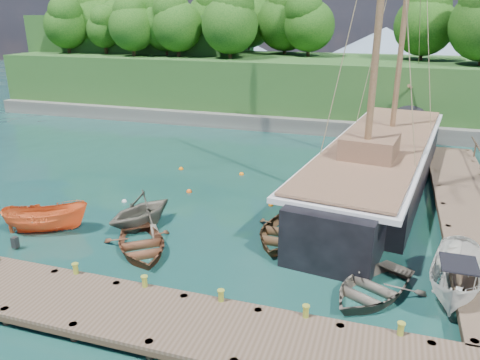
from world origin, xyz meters
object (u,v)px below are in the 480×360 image
at_px(rowboat_1, 141,226).
at_px(motorboat_orange, 48,231).
at_px(schooner, 378,168).
at_px(rowboat_3, 371,295).
at_px(cabin_boat_white, 453,297).
at_px(rowboat_0, 142,251).
at_px(rowboat_2, 282,239).

distance_m(rowboat_1, motorboat_orange, 4.55).
bearing_deg(schooner, motorboat_orange, -134.59).
bearing_deg(motorboat_orange, schooner, -76.73).
height_order(rowboat_3, schooner, schooner).
bearing_deg(cabin_boat_white, rowboat_3, -153.66).
relative_size(rowboat_0, rowboat_3, 1.00).
bearing_deg(schooner, rowboat_3, -80.34).
distance_m(rowboat_2, motorboat_orange, 11.57).
xyz_separation_m(rowboat_1, rowboat_2, (7.11, 0.81, 0.00)).
height_order(rowboat_2, rowboat_3, rowboat_2).
height_order(rowboat_3, cabin_boat_white, cabin_boat_white).
relative_size(rowboat_1, cabin_boat_white, 0.78).
distance_m(rowboat_1, cabin_boat_white, 14.51).
bearing_deg(rowboat_3, rowboat_1, -165.71).
relative_size(motorboat_orange, cabin_boat_white, 0.84).
bearing_deg(rowboat_1, rowboat_2, 26.32).
bearing_deg(rowboat_1, rowboat_0, -40.72).
relative_size(motorboat_orange, schooner, 0.14).
relative_size(rowboat_2, cabin_boat_white, 0.95).
height_order(rowboat_1, rowboat_2, rowboat_1).
bearing_deg(cabin_boat_white, schooner, 116.58).
height_order(rowboat_0, rowboat_3, same).
relative_size(rowboat_2, schooner, 0.16).
distance_m(rowboat_1, rowboat_3, 11.71).
distance_m(cabin_boat_white, schooner, 12.12).
bearing_deg(schooner, rowboat_2, -105.83).
xyz_separation_m(rowboat_1, rowboat_3, (11.38, -2.77, 0.00)).
xyz_separation_m(rowboat_0, cabin_boat_white, (13.07, 0.41, 0.00)).
distance_m(rowboat_3, cabin_boat_white, 3.12).
height_order(cabin_boat_white, schooner, schooner).
bearing_deg(rowboat_3, rowboat_2, 168.00).
xyz_separation_m(rowboat_2, schooner, (3.93, 8.86, 1.24)).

